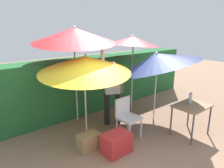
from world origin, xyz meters
TOP-DOWN VIEW (x-y plane):
  - ground_plane at (0.00, 0.00)m, footprint 24.00×24.00m
  - hedge_row at (0.00, 1.64)m, footprint 8.00×0.70m
  - umbrella_rainbow at (-0.61, 0.48)m, footprint 2.04×2.04m
  - umbrella_orange at (1.07, -0.11)m, footprint 2.16×2.10m
  - umbrella_yellow at (1.15, 0.81)m, footprint 1.47×1.45m
  - umbrella_navy at (-0.44, 1.19)m, footprint 2.04×2.05m
  - person_vendor at (0.12, 0.43)m, footprint 0.53×0.36m
  - chair_plastic at (-0.02, -0.24)m, footprint 0.48×0.48m
  - cooler_box at (-0.61, -0.58)m, footprint 0.54×0.38m
  - crate_cardboard at (-0.96, -0.15)m, footprint 0.42×0.30m
  - folding_table at (1.14, -1.10)m, footprint 0.80×0.60m
  - bottle_water at (1.23, -1.00)m, footprint 0.07×0.07m

SIDE VIEW (x-z plane):
  - ground_plane at x=0.00m, z-range 0.00..0.00m
  - crate_cardboard at x=-0.96m, z-range 0.00..0.33m
  - cooler_box at x=-0.61m, z-range 0.00..0.41m
  - chair_plastic at x=-0.02m, z-range 0.07..0.96m
  - folding_table at x=1.14m, z-range 0.27..0.99m
  - hedge_row at x=0.00m, z-range 0.00..1.56m
  - bottle_water at x=1.23m, z-range 0.71..0.95m
  - person_vendor at x=0.12m, z-range -0.01..1.87m
  - umbrella_orange at x=1.07m, z-range 0.52..2.68m
  - umbrella_rainbow at x=-0.61m, z-range 0.65..2.58m
  - umbrella_yellow at x=1.15m, z-range 0.91..3.11m
  - umbrella_navy at x=-0.44m, z-range 0.94..3.44m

